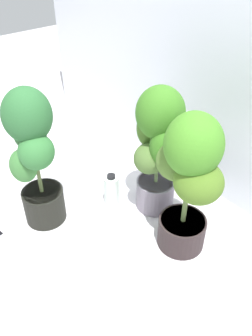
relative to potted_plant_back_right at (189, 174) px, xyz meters
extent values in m
plane|color=silver|center=(-0.36, -0.37, -0.47)|extent=(8.00, 8.00, 0.00)
cube|color=silver|center=(-0.36, 0.49, 0.53)|extent=(3.20, 0.01, 2.00)
cylinder|color=#2D2223|center=(0.00, 0.00, -0.39)|extent=(0.25, 0.25, 0.17)
cylinder|color=#3C2918|center=(0.00, 0.00, -0.31)|extent=(0.23, 0.23, 0.02)
cylinder|color=olive|center=(0.00, 0.00, -0.03)|extent=(0.03, 0.03, 0.53)
ellipsoid|color=#448525|center=(0.00, 0.00, 0.17)|extent=(0.40, 0.40, 0.30)
ellipsoid|color=#4E732C|center=(-0.08, 0.02, 0.03)|extent=(0.26, 0.29, 0.21)
ellipsoid|color=#4D7323|center=(0.07, -0.02, 0.01)|extent=(0.25, 0.25, 0.20)
cylinder|color=slate|center=(-0.31, 0.10, -0.38)|extent=(0.23, 0.23, 0.19)
cylinder|color=#483021|center=(-0.31, 0.10, -0.29)|extent=(0.21, 0.21, 0.02)
cylinder|color=#657F49|center=(-0.31, 0.10, -0.03)|extent=(0.02, 0.02, 0.51)
ellipsoid|color=#397320|center=(-0.31, 0.10, 0.17)|extent=(0.34, 0.34, 0.29)
ellipsoid|color=#426B23|center=(-0.38, 0.12, 0.03)|extent=(0.18, 0.17, 0.24)
ellipsoid|color=#38731F|center=(-0.23, 0.08, 0.01)|extent=(0.24, 0.25, 0.24)
ellipsoid|color=#4E6D32|center=(-0.30, 0.02, -0.08)|extent=(0.24, 0.24, 0.17)
cylinder|color=black|center=(-0.64, -0.47, -0.37)|extent=(0.23, 0.23, 0.20)
cylinder|color=#41371B|center=(-0.64, -0.47, -0.28)|extent=(0.22, 0.22, 0.02)
cylinder|color=#617040|center=(-0.64, -0.47, 0.00)|extent=(0.02, 0.02, 0.54)
ellipsoid|color=#2B6232|center=(-0.64, -0.47, 0.21)|extent=(0.32, 0.32, 0.28)
ellipsoid|color=#366436|center=(-0.71, -0.44, 0.07)|extent=(0.18, 0.20, 0.18)
ellipsoid|color=#347437|center=(-0.57, -0.49, 0.05)|extent=(0.21, 0.22, 0.19)
ellipsoid|color=#3D7738|center=(-0.63, -0.54, -0.05)|extent=(0.19, 0.19, 0.19)
cylinder|color=white|center=(-0.48, -0.10, -0.37)|extent=(0.09, 0.09, 0.21)
cylinder|color=black|center=(-0.48, -0.10, -0.26)|extent=(0.05, 0.05, 0.02)
camera|label=1|loc=(0.78, -1.04, 0.99)|focal=36.63mm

